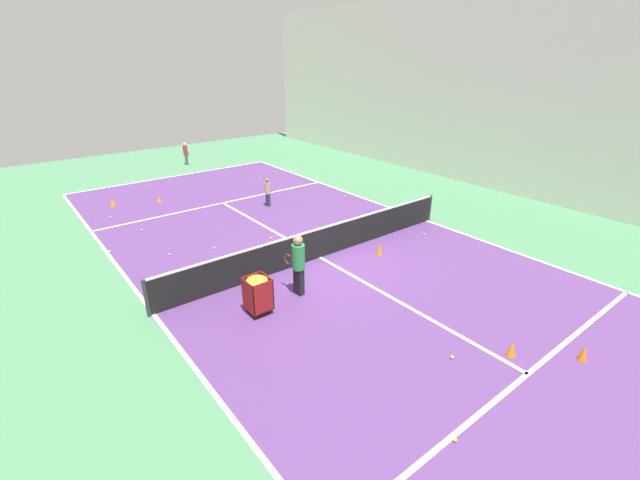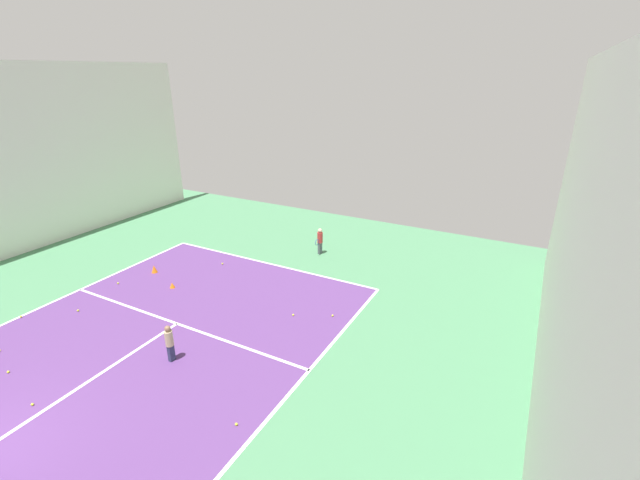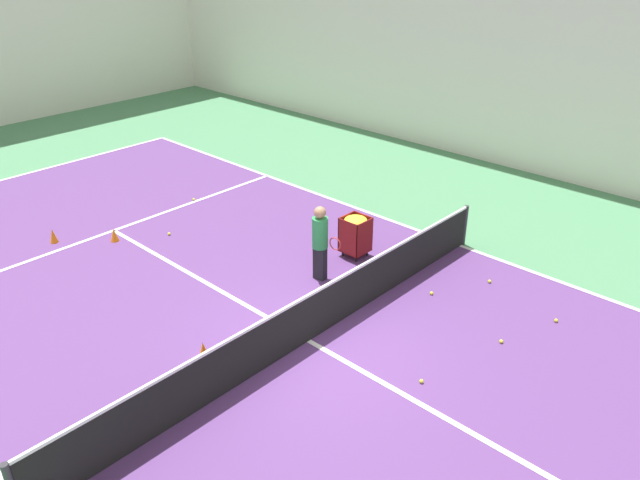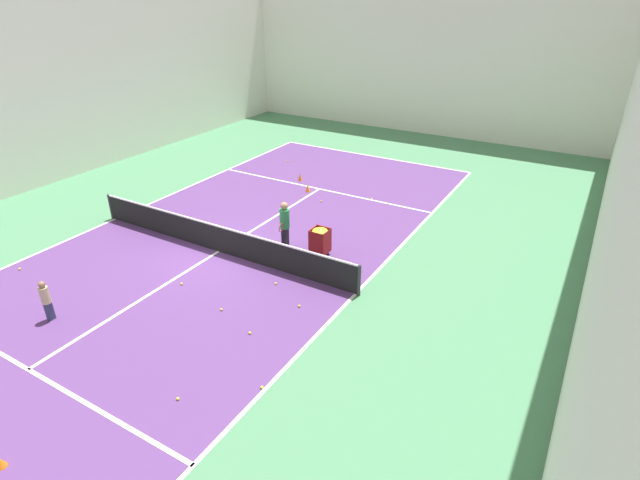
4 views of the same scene
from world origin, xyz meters
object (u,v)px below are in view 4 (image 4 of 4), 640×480
child_midcourt (46,298)px  training_cone_1 (308,188)px  tennis_net (217,238)px  ball_cart (320,237)px  coach_at_net (285,222)px

child_midcourt → training_cone_1: size_ratio=3.76×
child_midcourt → training_cone_1: 11.24m
tennis_net → ball_cart: size_ratio=10.91×
child_midcourt → ball_cart: bearing=-35.3°
ball_cart → training_cone_1: bearing=125.6°
tennis_net → child_midcourt: size_ratio=8.96×
training_cone_1 → child_midcourt: bearing=-95.3°
coach_at_net → child_midcourt: bearing=-31.4°
coach_at_net → child_midcourt: 7.16m
tennis_net → ball_cart: 3.37m
ball_cart → training_cone_1: ball_cart is taller
coach_at_net → ball_cart: coach_at_net is taller
coach_at_net → training_cone_1: 5.19m
tennis_net → training_cone_1: size_ratio=33.72×
training_cone_1 → tennis_net: bearing=-87.5°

